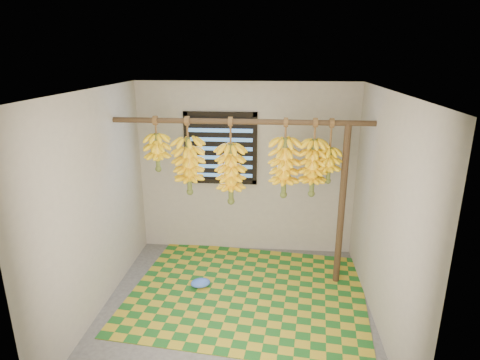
# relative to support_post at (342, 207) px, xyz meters

# --- Properties ---
(floor) EXTENTS (3.00, 3.00, 0.01)m
(floor) POSITION_rel_support_post_xyz_m (-1.20, -0.70, -1.00)
(floor) COLOR #494949
(floor) RESTS_ON ground
(ceiling) EXTENTS (3.00, 3.00, 0.01)m
(ceiling) POSITION_rel_support_post_xyz_m (-1.20, -0.70, 1.40)
(ceiling) COLOR silver
(ceiling) RESTS_ON wall_back
(wall_back) EXTENTS (3.00, 0.01, 2.40)m
(wall_back) POSITION_rel_support_post_xyz_m (-1.20, 0.80, 0.20)
(wall_back) COLOR gray
(wall_back) RESTS_ON floor
(wall_left) EXTENTS (0.01, 3.00, 2.40)m
(wall_left) POSITION_rel_support_post_xyz_m (-2.71, -0.70, 0.20)
(wall_left) COLOR gray
(wall_left) RESTS_ON floor
(wall_right) EXTENTS (0.01, 3.00, 2.40)m
(wall_right) POSITION_rel_support_post_xyz_m (0.30, -0.70, 0.20)
(wall_right) COLOR gray
(wall_right) RESTS_ON floor
(window) EXTENTS (1.00, 0.04, 1.00)m
(window) POSITION_rel_support_post_xyz_m (-1.55, 0.78, 0.50)
(window) COLOR black
(window) RESTS_ON wall_back
(hanging_pole) EXTENTS (3.00, 0.06, 0.06)m
(hanging_pole) POSITION_rel_support_post_xyz_m (-1.20, 0.00, 1.00)
(hanging_pole) COLOR #48341E
(hanging_pole) RESTS_ON wall_left
(support_post) EXTENTS (0.08, 0.08, 2.00)m
(support_post) POSITION_rel_support_post_xyz_m (0.00, 0.00, 0.00)
(support_post) COLOR #48341E
(support_post) RESTS_ON floor
(woven_mat) EXTENTS (2.95, 2.46, 0.01)m
(woven_mat) POSITION_rel_support_post_xyz_m (-1.09, -0.36, -0.99)
(woven_mat) COLOR #1A5B1E
(woven_mat) RESTS_ON floor
(plastic_bag) EXTENTS (0.29, 0.25, 0.10)m
(plastic_bag) POSITION_rel_support_post_xyz_m (-1.67, -0.29, -0.94)
(plastic_bag) COLOR blue
(plastic_bag) RESTS_ON woven_mat
(banana_bunch_a) EXTENTS (0.30, 0.30, 0.65)m
(banana_bunch_a) POSITION_rel_support_post_xyz_m (-2.20, -0.00, 0.62)
(banana_bunch_a) COLOR brown
(banana_bunch_a) RESTS_ON hanging_pole
(banana_bunch_b) EXTENTS (0.37, 0.37, 0.93)m
(banana_bunch_b) POSITION_rel_support_post_xyz_m (-1.82, 0.00, 0.46)
(banana_bunch_b) COLOR brown
(banana_bunch_b) RESTS_ON hanging_pole
(banana_bunch_c) EXTENTS (0.33, 0.33, 1.04)m
(banana_bunch_c) POSITION_rel_support_post_xyz_m (-1.32, 0.00, 0.38)
(banana_bunch_c) COLOR brown
(banana_bunch_c) RESTS_ON hanging_pole
(banana_bunch_d) EXTENTS (0.34, 0.34, 0.94)m
(banana_bunch_d) POSITION_rel_support_post_xyz_m (-0.69, 0.00, 0.47)
(banana_bunch_d) COLOR brown
(banana_bunch_d) RESTS_ON hanging_pole
(banana_bunch_e) EXTENTS (0.31, 0.31, 0.91)m
(banana_bunch_e) POSITION_rel_support_post_xyz_m (-0.37, 0.00, 0.48)
(banana_bunch_e) COLOR brown
(banana_bunch_e) RESTS_ON hanging_pole
(banana_bunch_f) EXTENTS (0.27, 0.27, 0.75)m
(banana_bunch_f) POSITION_rel_support_post_xyz_m (-0.18, 0.00, 0.51)
(banana_bunch_f) COLOR brown
(banana_bunch_f) RESTS_ON hanging_pole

